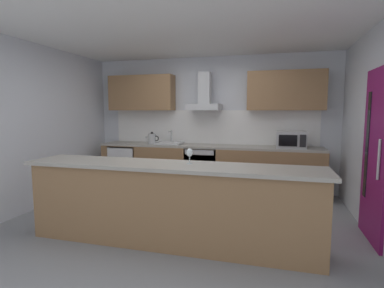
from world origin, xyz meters
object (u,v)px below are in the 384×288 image
object	(u,v)px
sink	(169,143)
microwave	(291,140)
wine_glass	(190,153)
refrigerator	(127,166)
oven	(203,168)
range_hood	(205,98)
kettle	(152,139)

from	to	relation	value
sink	microwave	bearing A→B (deg)	-0.98
wine_glass	sink	bearing A→B (deg)	114.90
refrigerator	microwave	bearing A→B (deg)	-0.45
oven	refrigerator	xyz separation A→B (m)	(-1.60, -0.00, -0.03)
oven	range_hood	world-z (taller)	range_hood
oven	microwave	distance (m)	1.70
wine_glass	range_hood	bearing A→B (deg)	99.05
oven	kettle	size ratio (longest dim) A/B	2.77
oven	wine_glass	bearing A→B (deg)	-80.44
refrigerator	range_hood	xyz separation A→B (m)	(1.60, 0.13, 1.36)
oven	sink	bearing A→B (deg)	179.07
oven	kettle	xyz separation A→B (m)	(-1.02, -0.03, 0.55)
microwave	sink	distance (m)	2.27
sink	kettle	bearing A→B (deg)	-172.70
refrigerator	microwave	world-z (taller)	microwave
oven	wine_glass	xyz separation A→B (m)	(0.38, -2.27, 0.61)
kettle	range_hood	bearing A→B (deg)	9.05
oven	microwave	size ratio (longest dim) A/B	1.60
refrigerator	kettle	distance (m)	0.82
microwave	refrigerator	bearing A→B (deg)	179.55
microwave	oven	bearing A→B (deg)	179.00
oven	wine_glass	world-z (taller)	wine_glass
refrigerator	sink	distance (m)	1.05
oven	wine_glass	size ratio (longest dim) A/B	4.50
refrigerator	wine_glass	size ratio (longest dim) A/B	4.78
range_hood	wine_glass	world-z (taller)	range_hood
range_hood	wine_glass	distance (m)	2.53
sink	oven	bearing A→B (deg)	-0.93
kettle	range_hood	xyz separation A→B (m)	(1.02, 0.16, 0.78)
oven	refrigerator	distance (m)	1.60
refrigerator	sink	bearing A→B (deg)	0.85
kettle	range_hood	size ratio (longest dim) A/B	0.40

